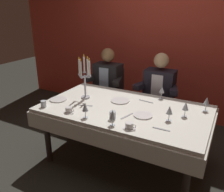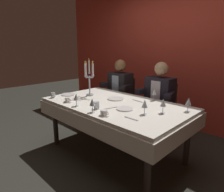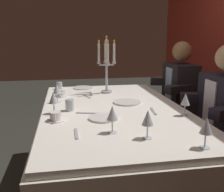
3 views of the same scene
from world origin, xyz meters
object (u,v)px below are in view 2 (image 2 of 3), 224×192
Objects in this scene: dinner_plate_2 at (68,94)px; wine_glass_0 at (163,103)px; coffee_cup_1 at (104,113)px; wine_glass_3 at (92,102)px; seated_diner_0 at (120,87)px; dining_table at (115,111)px; wine_glass_1 at (154,92)px; water_tumbler_1 at (53,95)px; dinner_plate_1 at (125,109)px; wine_glass_4 at (145,104)px; dinner_plate_0 at (116,99)px; seated_diner_1 at (160,94)px; wine_glass_2 at (189,102)px; wine_glass_5 at (76,97)px; candelabra at (89,78)px; coffee_cup_0 at (68,100)px; water_tumbler_0 at (97,105)px.

wine_glass_0 is (1.49, 0.25, 0.11)m from dinner_plate_2.
wine_glass_3 is at bearing -174.97° from coffee_cup_1.
wine_glass_0 is 0.13× the size of seated_diner_0.
coffee_cup_1 is (0.26, -0.44, 0.15)m from dining_table.
wine_glass_3 is at bearing -102.87° from wine_glass_1.
seated_diner_0 reaches higher than water_tumbler_1.
dinner_plate_1 is 0.17× the size of seated_diner_0.
dining_table is 1.56× the size of seated_diner_0.
wine_glass_4 is 0.45m from coffee_cup_1.
dinner_plate_0 is 0.19× the size of seated_diner_1.
wine_glass_1 reaches higher than dinner_plate_0.
wine_glass_0 is at bearing -124.95° from wine_glass_2.
seated_diner_1 is (0.27, 0.74, -0.01)m from dinner_plate_0.
dinner_plate_1 is at bearing -153.94° from wine_glass_0.
dinner_plate_0 is 1.43× the size of wine_glass_4.
coffee_cup_1 is (0.50, -0.00, -0.09)m from wine_glass_5.
coffee_cup_1 is at bearing -127.33° from wine_glass_2.
dinner_plate_2 is 1.29× the size of wine_glass_0.
candelabra reaches higher than dinner_plate_0.
wine_glass_3 is 0.33m from wine_glass_5.
candelabra is 0.52m from coffee_cup_0.
water_tumbler_0 is 0.51m from coffee_cup_0.
wine_glass_3 is 1.87× the size of water_tumbler_0.
wine_glass_5 is (-0.33, 0.02, 0.00)m from wine_glass_3.
seated_diner_0 is at bearing 180.00° from seated_diner_1.
dinner_plate_2 is at bearing 163.19° from wine_glass_3.
dinner_plate_2 is at bearing 146.16° from coffee_cup_0.
seated_diner_1 is (-0.70, 0.56, -0.12)m from wine_glass_2.
candelabra is at bearing -168.45° from wine_glass_2.
wine_glass_1 is at bearing 165.20° from wine_glass_2.
wine_glass_4 reaches higher than dinner_plate_0.
water_tumbler_0 is at bearing 8.23° from coffee_cup_0.
coffee_cup_0 is (-0.75, -0.30, 0.02)m from dinner_plate_1.
water_tumbler_0 is at bearing 6.10° from water_tumbler_1.
wine_glass_0 is at bearing 6.19° from dining_table.
wine_glass_1 is 0.13× the size of seated_diner_1.
wine_glass_2 reaches higher than water_tumbler_0.
wine_glass_5 is at bearing -23.99° from dinner_plate_2.
wine_glass_5 is at bearing -0.82° from water_tumbler_1.
wine_glass_0 is at bearing 55.40° from wine_glass_4.
dining_table is 14.70× the size of coffee_cup_0.
seated_diner_0 reaches higher than water_tumbler_0.
wine_glass_5 is at bearing 179.96° from coffee_cup_1.
coffee_cup_0 is at bearing 173.50° from wine_glass_5.
candelabra is at bearing 60.52° from water_tumbler_1.
dinner_plate_2 is at bearing -96.55° from seated_diner_0.
candelabra is 0.97m from wine_glass_1.
dinner_plate_2 is 1.75m from wine_glass_2.
coffee_cup_1 is at bearing 5.03° from wine_glass_3.
wine_glass_0 is 0.54m from wine_glass_1.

